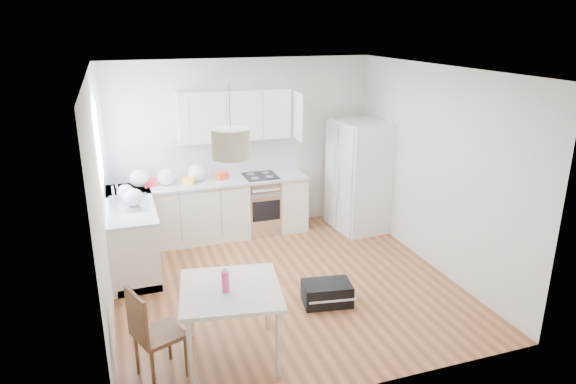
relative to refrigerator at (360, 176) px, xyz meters
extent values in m
plane|color=brown|center=(-1.74, -1.43, -0.88)|extent=(4.20, 4.20, 0.00)
plane|color=white|center=(-1.74, -1.43, 1.82)|extent=(4.20, 4.20, 0.00)
plane|color=silver|center=(-1.74, 0.67, 0.47)|extent=(4.20, 0.00, 4.20)
plane|color=silver|center=(-3.84, -1.43, 0.47)|extent=(0.00, 4.20, 4.20)
plane|color=silver|center=(0.36, -1.43, 0.47)|extent=(0.00, 4.20, 4.20)
cube|color=#BFE0F9|center=(-3.83, -0.28, 0.87)|extent=(0.02, 1.00, 1.00)
cube|color=white|center=(-2.34, 0.37, -0.44)|extent=(3.00, 0.60, 0.88)
cube|color=white|center=(-3.54, -0.23, -0.44)|extent=(0.60, 1.80, 0.88)
cube|color=silver|center=(-2.34, 0.37, 0.02)|extent=(3.02, 0.64, 0.04)
cube|color=silver|center=(-3.54, -0.23, 0.02)|extent=(0.64, 1.82, 0.04)
cube|color=white|center=(-2.34, 0.66, 0.33)|extent=(3.00, 0.01, 0.58)
cube|color=white|center=(-3.83, -0.23, 0.33)|extent=(0.01, 1.80, 0.58)
cube|color=white|center=(-1.89, 0.51, 1.00)|extent=(1.70, 0.32, 0.75)
cube|color=beige|center=(-2.71, -2.67, -0.14)|extent=(1.10, 1.10, 0.04)
cylinder|color=white|center=(-3.17, -3.01, -0.52)|extent=(0.05, 0.05, 0.72)
cylinder|color=white|center=(-2.37, -3.13, -0.52)|extent=(0.05, 0.05, 0.72)
cylinder|color=white|center=(-3.05, -2.20, -0.52)|extent=(0.05, 0.05, 0.72)
cylinder|color=white|center=(-2.25, -2.33, -0.52)|extent=(0.05, 0.05, 0.72)
cylinder|color=#DF3D80|center=(-2.76, -2.71, 0.01)|extent=(0.09, 0.09, 0.25)
cube|color=black|center=(-1.42, -2.04, -0.74)|extent=(0.62, 0.46, 0.26)
cylinder|color=beige|center=(-2.65, -2.63, 1.30)|extent=(0.36, 0.36, 0.27)
ellipsoid|color=white|center=(-3.35, 0.40, 0.18)|extent=(0.29, 0.25, 0.26)
ellipsoid|color=white|center=(-2.97, 0.37, 0.17)|extent=(0.27, 0.23, 0.25)
ellipsoid|color=white|center=(-2.50, 0.42, 0.17)|extent=(0.29, 0.24, 0.26)
ellipsoid|color=white|center=(-3.56, -0.08, 0.15)|extent=(0.23, 0.19, 0.20)
ellipsoid|color=white|center=(-3.48, -0.40, 0.16)|extent=(0.26, 0.22, 0.24)
cube|color=#F53A15|center=(-2.13, 0.39, 0.10)|extent=(0.19, 0.15, 0.11)
cube|color=yellow|center=(-2.66, 0.31, 0.10)|extent=(0.19, 0.17, 0.11)
cube|color=red|center=(-3.22, 0.39, 0.10)|extent=(0.21, 0.18, 0.12)
camera|label=1|loc=(-3.61, -7.03, 2.34)|focal=32.00mm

